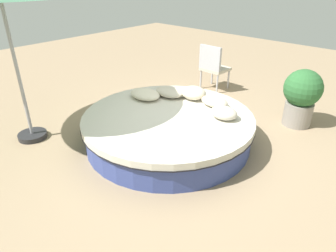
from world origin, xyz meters
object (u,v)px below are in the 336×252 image
(throw_pillow_3, at_px, (169,92))
(round_bed, at_px, (168,128))
(throw_pillow_2, at_px, (194,93))
(throw_pillow_1, at_px, (215,101))
(throw_pillow_4, at_px, (145,94))
(patio_chair, at_px, (213,65))
(throw_pillow_0, at_px, (224,113))
(planter, at_px, (302,95))

(throw_pillow_3, bearing_deg, round_bed, 130.57)
(throw_pillow_2, bearing_deg, round_bed, 98.72)
(throw_pillow_1, distance_m, throw_pillow_4, 1.16)
(throw_pillow_1, xyz_separation_m, throw_pillow_2, (0.44, -0.02, 0.03))
(round_bed, distance_m, throw_pillow_2, 0.84)
(throw_pillow_4, height_order, patio_chair, patio_chair)
(throw_pillow_3, relative_size, patio_chair, 0.53)
(throw_pillow_4, bearing_deg, throw_pillow_0, -170.22)
(patio_chair, bearing_deg, throw_pillow_2, -64.65)
(throw_pillow_1, relative_size, planter, 0.47)
(round_bed, relative_size, throw_pillow_1, 5.64)
(patio_chair, bearing_deg, throw_pillow_0, -50.05)
(throw_pillow_1, height_order, planter, planter)
(throw_pillow_2, bearing_deg, patio_chair, -66.04)
(throw_pillow_0, bearing_deg, patio_chair, -51.44)
(throw_pillow_2, height_order, throw_pillow_4, throw_pillow_2)
(throw_pillow_0, relative_size, throw_pillow_2, 0.96)
(throw_pillow_1, distance_m, throw_pillow_3, 0.82)
(throw_pillow_1, xyz_separation_m, patio_chair, (1.13, -1.58, 0.03))
(throw_pillow_3, xyz_separation_m, throw_pillow_4, (0.24, 0.34, -0.01))
(round_bed, bearing_deg, throw_pillow_4, -17.57)
(throw_pillow_0, height_order, patio_chair, patio_chair)
(round_bed, bearing_deg, throw_pillow_2, -81.28)
(throw_pillow_3, xyz_separation_m, patio_chair, (0.32, -1.76, 0.02))
(throw_pillow_1, bearing_deg, throw_pillow_2, -2.58)
(patio_chair, bearing_deg, planter, -9.74)
(throw_pillow_3, relative_size, planter, 0.54)
(throw_pillow_1, distance_m, throw_pillow_2, 0.44)
(throw_pillow_4, bearing_deg, throw_pillow_3, -124.68)
(throw_pillow_4, bearing_deg, throw_pillow_2, -138.57)
(throw_pillow_3, bearing_deg, throw_pillow_0, 175.04)
(throw_pillow_4, distance_m, patio_chair, 2.10)
(throw_pillow_1, distance_m, patio_chair, 1.94)
(round_bed, bearing_deg, throw_pillow_3, -49.43)
(throw_pillow_2, height_order, patio_chair, patio_chair)
(throw_pillow_1, bearing_deg, throw_pillow_3, 12.24)
(round_bed, height_order, throw_pillow_4, throw_pillow_4)
(throw_pillow_1, relative_size, throw_pillow_2, 1.07)
(throw_pillow_1, relative_size, throw_pillow_4, 0.82)
(throw_pillow_2, xyz_separation_m, planter, (-1.36, -1.16, -0.02))
(throw_pillow_0, bearing_deg, throw_pillow_2, -20.55)
(round_bed, height_order, planter, planter)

